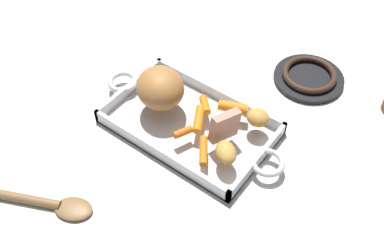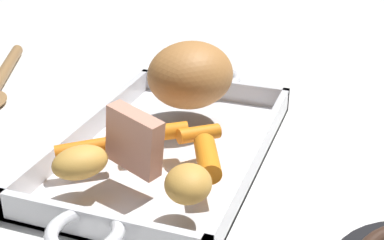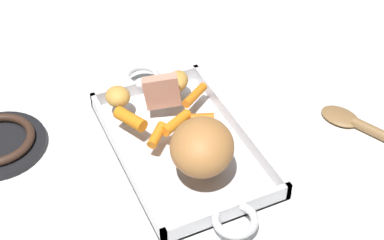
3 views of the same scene
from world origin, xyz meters
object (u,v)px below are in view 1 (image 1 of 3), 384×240
at_px(baby_carrot_northwest, 203,151).
at_px(serving_spoon, 38,202).
at_px(stove_burner_rear, 309,77).
at_px(baby_carrot_center_right, 205,105).
at_px(potato_halved, 258,118).
at_px(potato_golden_small, 226,152).
at_px(roasting_dish, 190,124).
at_px(pork_roast, 160,88).
at_px(baby_carrot_southeast, 183,132).
at_px(baby_carrot_short, 198,120).
at_px(roast_slice_thick, 225,125).
at_px(baby_carrot_center_left, 233,107).

xyz_separation_m(baby_carrot_northwest, serving_spoon, (0.19, 0.26, -0.03)).
bearing_deg(stove_burner_rear, baby_carrot_center_right, 62.71).
bearing_deg(baby_carrot_center_right, potato_halved, -165.63).
distance_m(baby_carrot_center_right, stove_burner_rear, 0.28).
bearing_deg(potato_golden_small, baby_carrot_center_right, -37.48).
bearing_deg(baby_carrot_center_right, potato_golden_small, 142.52).
bearing_deg(stove_burner_rear, roasting_dish, 64.55).
relative_size(pork_roast, serving_spoon, 0.46).
height_order(baby_carrot_northwest, baby_carrot_center_right, baby_carrot_center_right).
relative_size(pork_roast, baby_carrot_center_right, 2.25).
height_order(roasting_dish, baby_carrot_northwest, baby_carrot_northwest).
xyz_separation_m(baby_carrot_southeast, potato_halved, (-0.10, -0.12, 0.01)).
relative_size(baby_carrot_northwest, stove_burner_rear, 0.40).
height_order(baby_carrot_center_right, stove_burner_rear, baby_carrot_center_right).
bearing_deg(potato_golden_small, baby_carrot_northwest, 23.18).
relative_size(baby_carrot_northwest, baby_carrot_center_right, 1.32).
height_order(pork_roast, baby_carrot_center_right, pork_roast).
xyz_separation_m(pork_roast, potato_halved, (-0.20, -0.07, -0.02)).
bearing_deg(baby_carrot_short, serving_spoon, 67.09).
xyz_separation_m(baby_carrot_short, potato_golden_small, (-0.10, 0.04, 0.01)).
relative_size(roast_slice_thick, baby_carrot_short, 0.97).
height_order(pork_roast, baby_carrot_short, pork_roast).
distance_m(baby_carrot_northwest, potato_halved, 0.14).
bearing_deg(baby_carrot_short, roasting_dish, -7.33).
distance_m(baby_carrot_center_left, baby_carrot_center_right, 0.06).
distance_m(pork_roast, baby_carrot_southeast, 0.11).
bearing_deg(baby_carrot_center_right, roasting_dish, 76.50).
distance_m(roasting_dish, serving_spoon, 0.34).
relative_size(baby_carrot_center_left, stove_burner_rear, 0.38).
bearing_deg(baby_carrot_northwest, baby_carrot_center_left, -82.57).
height_order(baby_carrot_center_left, serving_spoon, baby_carrot_center_left).
xyz_separation_m(baby_carrot_short, stove_burner_rear, (-0.11, -0.29, -0.03)).
height_order(pork_roast, baby_carrot_center_left, pork_roast).
height_order(stove_burner_rear, serving_spoon, stove_burner_rear).
bearing_deg(potato_golden_small, baby_carrot_center_left, -62.91).
height_order(roasting_dish, potato_halved, potato_halved).
height_order(baby_carrot_northwest, stove_burner_rear, baby_carrot_northwest).
bearing_deg(potato_golden_small, baby_carrot_southeast, 1.90).
relative_size(baby_carrot_short, baby_carrot_northwest, 0.99).
bearing_deg(potato_halved, baby_carrot_northwest, 71.79).
relative_size(roasting_dish, baby_carrot_northwest, 6.97).
xyz_separation_m(baby_carrot_northwest, potato_halved, (-0.04, -0.13, 0.01)).
relative_size(roasting_dish, baby_carrot_center_left, 7.30).
bearing_deg(potato_halved, baby_carrot_center_left, 1.29).
distance_m(pork_roast, roast_slice_thick, 0.16).
xyz_separation_m(baby_carrot_center_right, potato_halved, (-0.11, -0.03, 0.01)).
xyz_separation_m(pork_roast, stove_burner_rear, (-0.21, -0.29, -0.06)).
relative_size(baby_carrot_center_right, stove_burner_rear, 0.30).
bearing_deg(roast_slice_thick, roasting_dish, 1.96).
height_order(roast_slice_thick, potato_golden_small, roast_slice_thick).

